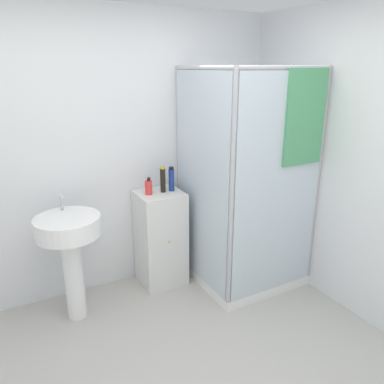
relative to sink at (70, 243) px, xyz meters
The scene contains 7 objects.
wall_back 0.81m from the sink, 44.46° to the left, with size 6.40×0.06×2.50m, color silver.
shower_enclosure 1.58m from the sink, ahead, with size 0.95×0.98×2.01m.
vanity_cabinet 0.90m from the sink, 11.50° to the left, with size 0.41×0.41×0.91m.
sink is the anchor object (origin of this frame).
soap_dispenser 0.83m from the sink, 12.73° to the left, with size 0.06×0.07×0.16m.
shampoo_bottle_tall_black 0.97m from the sink, 10.68° to the left, with size 0.05×0.05×0.24m.
shampoo_bottle_blue 1.05m from the sink, ahead, with size 0.05×0.05×0.23m.
Camera 1 is at (-0.84, -1.52, 2.00)m, focal length 35.00 mm.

